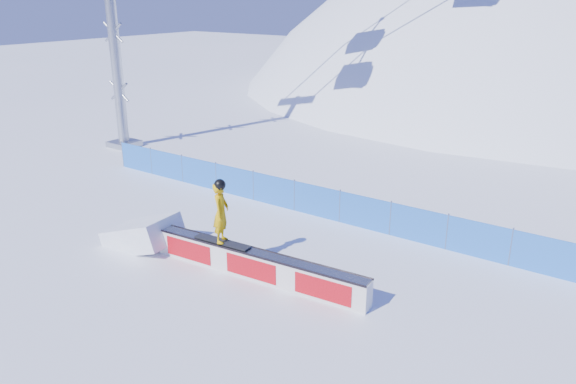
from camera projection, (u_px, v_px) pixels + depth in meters
The scene contains 6 objects.
ground at pixel (239, 260), 17.58m from camera, with size 160.00×160.00×0.00m, color white.
snow_hill at pixel (516, 268), 55.90m from camera, with size 64.00×64.00×64.00m.
safety_fence at pixel (317, 201), 20.84m from camera, with size 22.05×0.05×1.30m.
rail_box at pixel (255, 265), 16.34m from camera, with size 7.20×1.04×0.86m.
snow_ramp at pixel (144, 244), 18.66m from camera, with size 2.36×1.57×0.88m, color white, non-canonical shape.
snowboarder at pixel (221, 212), 16.44m from camera, with size 1.92×0.79×1.99m.
Camera 1 is at (10.42, -12.04, 7.90)m, focal length 35.00 mm.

